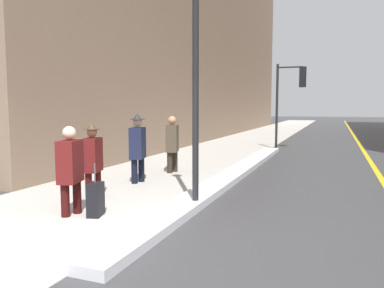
{
  "coord_description": "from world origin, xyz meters",
  "views": [
    {
      "loc": [
        2.79,
        -4.31,
        1.92
      ],
      "look_at": [
        -0.4,
        4.0,
        1.05
      ],
      "focal_mm": 35.0,
      "sensor_mm": 36.0,
      "label": 1
    }
  ],
  "objects_px": {
    "lamp_post": "(196,37)",
    "pedestrian_in_fedora": "(93,157)",
    "pedestrian_with_shoulder_bag": "(172,141)",
    "rolling_suitcase": "(96,200)",
    "pedestrian_trailing": "(70,166)",
    "traffic_light_near": "(293,88)",
    "pedestrian_in_glasses": "(138,145)"
  },
  "relations": [
    {
      "from": "lamp_post",
      "to": "traffic_light_near",
      "type": "bearing_deg",
      "value": 86.87
    },
    {
      "from": "traffic_light_near",
      "to": "rolling_suitcase",
      "type": "height_order",
      "value": "traffic_light_near"
    },
    {
      "from": "traffic_light_near",
      "to": "lamp_post",
      "type": "bearing_deg",
      "value": -95.85
    },
    {
      "from": "lamp_post",
      "to": "pedestrian_in_glasses",
      "type": "xyz_separation_m",
      "value": [
        -2.21,
        1.72,
        -2.25
      ]
    },
    {
      "from": "pedestrian_trailing",
      "to": "pedestrian_in_fedora",
      "type": "height_order",
      "value": "pedestrian_in_fedora"
    },
    {
      "from": "pedestrian_trailing",
      "to": "rolling_suitcase",
      "type": "relative_size",
      "value": 1.68
    },
    {
      "from": "pedestrian_trailing",
      "to": "pedestrian_in_fedora",
      "type": "bearing_deg",
      "value": -176.99
    },
    {
      "from": "lamp_post",
      "to": "pedestrian_with_shoulder_bag",
      "type": "xyz_separation_m",
      "value": [
        -2.01,
        3.43,
        -2.29
      ]
    },
    {
      "from": "pedestrian_trailing",
      "to": "traffic_light_near",
      "type": "bearing_deg",
      "value": 152.72
    },
    {
      "from": "pedestrian_trailing",
      "to": "pedestrian_in_glasses",
      "type": "bearing_deg",
      "value": 170.47
    },
    {
      "from": "pedestrian_trailing",
      "to": "pedestrian_with_shoulder_bag",
      "type": "height_order",
      "value": "pedestrian_with_shoulder_bag"
    },
    {
      "from": "lamp_post",
      "to": "pedestrian_in_fedora",
      "type": "bearing_deg",
      "value": -178.93
    },
    {
      "from": "pedestrian_trailing",
      "to": "pedestrian_in_glasses",
      "type": "xyz_separation_m",
      "value": [
        -0.33,
        2.99,
        0.08
      ]
    },
    {
      "from": "lamp_post",
      "to": "pedestrian_with_shoulder_bag",
      "type": "height_order",
      "value": "lamp_post"
    },
    {
      "from": "lamp_post",
      "to": "traffic_light_near",
      "type": "xyz_separation_m",
      "value": [
        0.59,
        10.88,
        -0.41
      ]
    },
    {
      "from": "traffic_light_near",
      "to": "pedestrian_with_shoulder_bag",
      "type": "distance_m",
      "value": 8.11
    },
    {
      "from": "pedestrian_in_fedora",
      "to": "pedestrian_with_shoulder_bag",
      "type": "distance_m",
      "value": 3.48
    },
    {
      "from": "pedestrian_trailing",
      "to": "pedestrian_in_fedora",
      "type": "xyz_separation_m",
      "value": [
        -0.42,
        1.23,
        -0.01
      ]
    },
    {
      "from": "pedestrian_trailing",
      "to": "pedestrian_in_glasses",
      "type": "relative_size",
      "value": 0.9
    },
    {
      "from": "pedestrian_trailing",
      "to": "rolling_suitcase",
      "type": "height_order",
      "value": "pedestrian_trailing"
    },
    {
      "from": "traffic_light_near",
      "to": "rolling_suitcase",
      "type": "xyz_separation_m",
      "value": [
        -2.04,
        -12.05,
        -2.5
      ]
    },
    {
      "from": "pedestrian_trailing",
      "to": "pedestrian_in_fedora",
      "type": "distance_m",
      "value": 1.3
    },
    {
      "from": "pedestrian_with_shoulder_bag",
      "to": "rolling_suitcase",
      "type": "relative_size",
      "value": 1.76
    },
    {
      "from": "lamp_post",
      "to": "traffic_light_near",
      "type": "relative_size",
      "value": 1.4
    },
    {
      "from": "pedestrian_with_shoulder_bag",
      "to": "rolling_suitcase",
      "type": "xyz_separation_m",
      "value": [
        0.57,
        -4.6,
        -0.62
      ]
    },
    {
      "from": "lamp_post",
      "to": "pedestrian_trailing",
      "type": "height_order",
      "value": "lamp_post"
    },
    {
      "from": "lamp_post",
      "to": "pedestrian_in_fedora",
      "type": "xyz_separation_m",
      "value": [
        -2.3,
        -0.04,
        -2.34
      ]
    },
    {
      "from": "lamp_post",
      "to": "pedestrian_in_glasses",
      "type": "height_order",
      "value": "lamp_post"
    },
    {
      "from": "traffic_light_near",
      "to": "pedestrian_in_glasses",
      "type": "height_order",
      "value": "traffic_light_near"
    },
    {
      "from": "traffic_light_near",
      "to": "rolling_suitcase",
      "type": "distance_m",
      "value": 12.47
    },
    {
      "from": "pedestrian_trailing",
      "to": "rolling_suitcase",
      "type": "xyz_separation_m",
      "value": [
        0.44,
        0.1,
        -0.58
      ]
    },
    {
      "from": "pedestrian_trailing",
      "to": "pedestrian_with_shoulder_bag",
      "type": "xyz_separation_m",
      "value": [
        -0.13,
        4.7,
        0.04
      ]
    }
  ]
}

